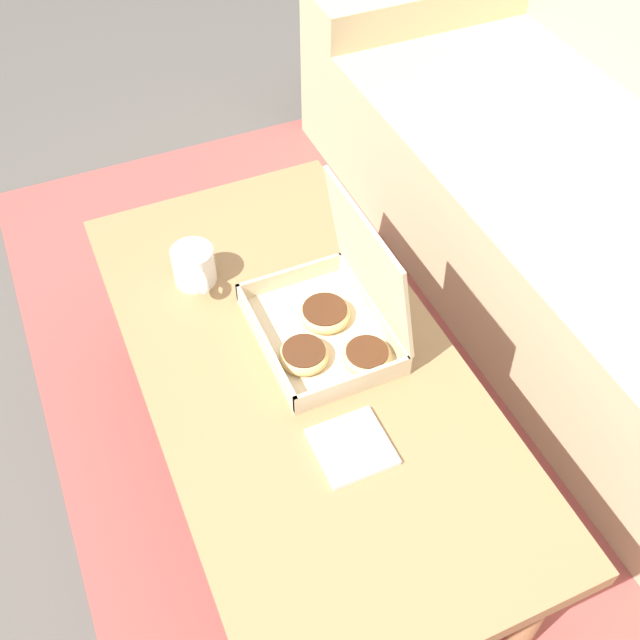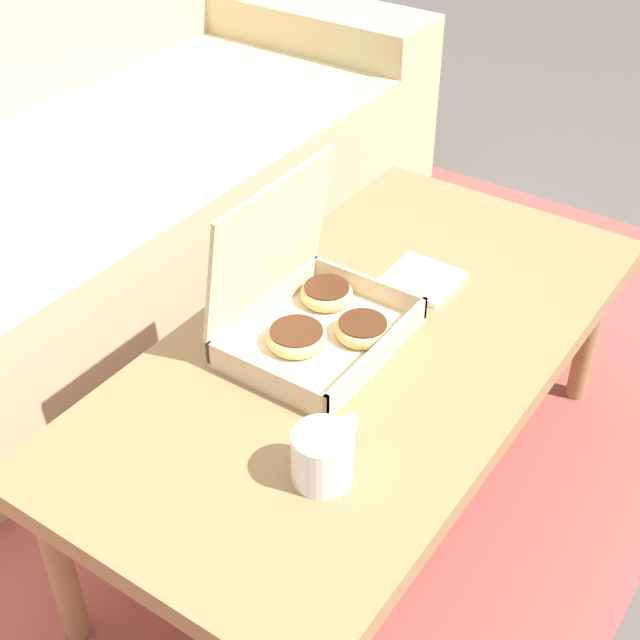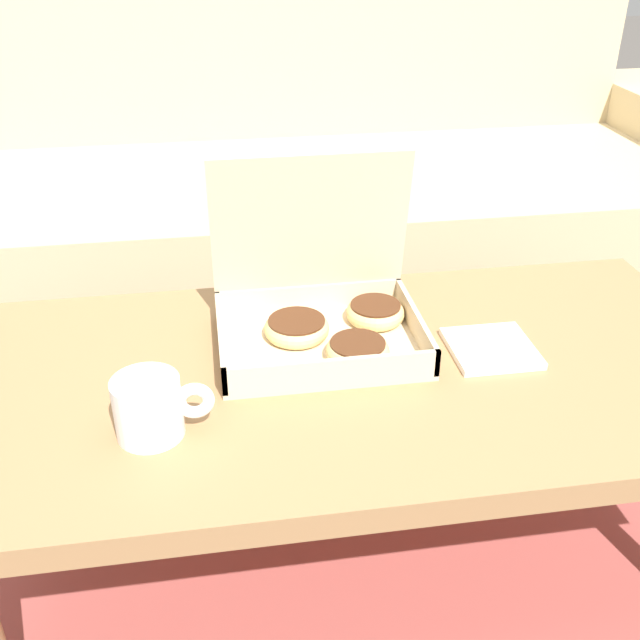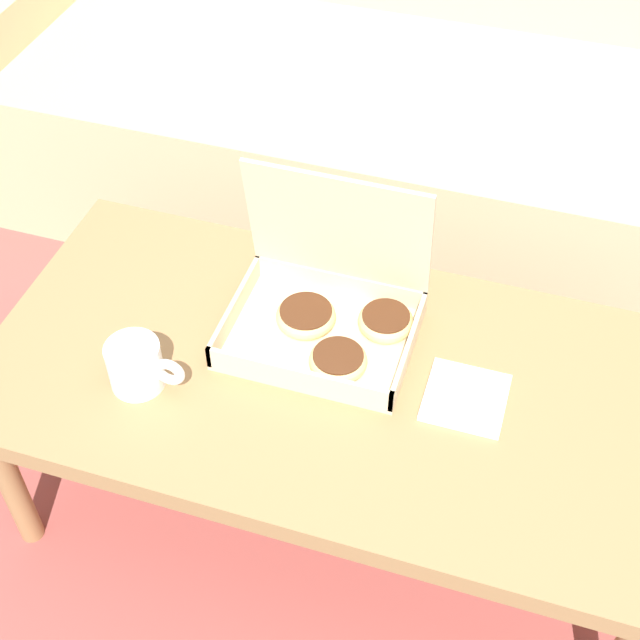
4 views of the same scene
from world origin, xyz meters
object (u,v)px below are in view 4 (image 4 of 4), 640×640
(couch, at_px, (456,99))
(coffee_mug, at_px, (137,366))
(pastry_box, at_px, (333,310))
(coffee_table, at_px, (336,389))

(couch, relative_size, coffee_mug, 19.38)
(couch, xyz_separation_m, pastry_box, (-0.03, -0.96, 0.16))
(couch, bearing_deg, coffee_table, -90.00)
(couch, xyz_separation_m, coffee_table, (0.00, -1.05, 0.07))
(coffee_table, bearing_deg, coffee_mug, -159.23)
(pastry_box, height_order, coffee_mug, pastry_box)
(coffee_table, xyz_separation_m, pastry_box, (-0.03, 0.09, 0.09))
(pastry_box, bearing_deg, coffee_table, -69.73)
(pastry_box, distance_m, coffee_mug, 0.34)
(pastry_box, bearing_deg, couch, 87.99)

